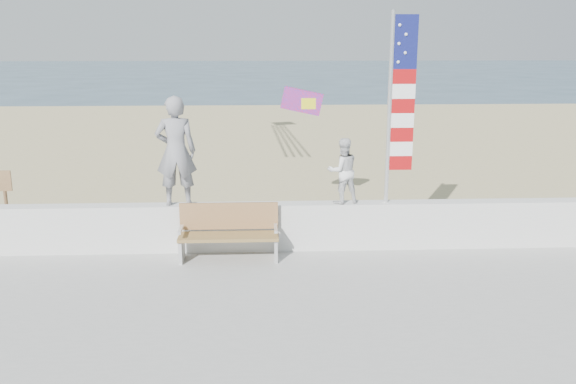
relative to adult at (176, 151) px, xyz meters
name	(u,v)px	position (x,y,z in m)	size (l,w,h in m)	color
ground	(281,301)	(1.84, -2.00, -2.09)	(220.00, 220.00, 0.00)	#2C4658
sand	(271,176)	(1.84, 7.00, -2.05)	(90.00, 40.00, 0.08)	tan
seawall	(277,226)	(1.84, 0.00, -1.46)	(30.00, 0.35, 0.90)	silver
adult	(176,151)	(0.00, 0.00, 0.00)	(0.74, 0.48, 2.02)	gray
child	(343,171)	(3.07, 0.00, -0.40)	(0.60, 0.47, 1.23)	silver
bench	(229,231)	(0.95, -0.45, -1.40)	(1.80, 0.57, 1.00)	olive
flag	(397,101)	(4.03, 0.00, 0.90)	(0.50, 0.08, 3.50)	silver
parafoil_kite	(303,101)	(2.51, 2.73, 0.63)	(0.97, 0.26, 0.66)	red
sign	(6,199)	(-3.60, 1.07, -1.15)	(0.32, 0.07, 1.46)	brown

